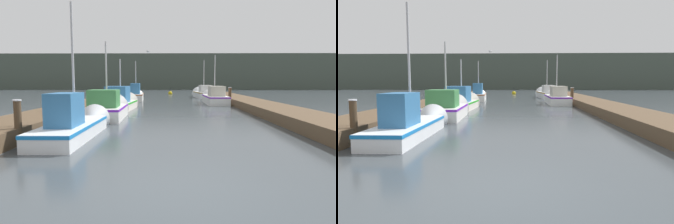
{
  "view_description": "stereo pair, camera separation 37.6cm",
  "coord_description": "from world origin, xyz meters",
  "views": [
    {
      "loc": [
        -0.03,
        -4.89,
        1.91
      ],
      "look_at": [
        -0.23,
        8.57,
        0.49
      ],
      "focal_mm": 32.0,
      "sensor_mm": 36.0,
      "label": 1
    },
    {
      "loc": [
        0.34,
        -4.88,
        1.91
      ],
      "look_at": [
        -0.23,
        8.57,
        0.49
      ],
      "focal_mm": 32.0,
      "sensor_mm": 36.0,
      "label": 2
    }
  ],
  "objects": [
    {
      "name": "fishing_boat_5",
      "position": [
        3.44,
        29.03,
        0.46
      ],
      "size": [
        2.22,
        5.84,
        4.66
      ],
      "rotation": [
        0.0,
        0.0,
        0.09
      ],
      "color": "silver",
      "rests_on": "ground_plane"
    },
    {
      "name": "seagull_lead",
      "position": [
        -2.07,
        20.67,
        4.35
      ],
      "size": [
        0.32,
        0.55,
        0.12
      ],
      "rotation": [
        0.0,
        0.0,
        4.32
      ],
      "color": "white"
    },
    {
      "name": "fishing_boat_1",
      "position": [
        -3.38,
        10.55,
        0.47
      ],
      "size": [
        1.94,
        4.68,
        4.38
      ],
      "rotation": [
        0.0,
        0.0,
        0.04
      ],
      "color": "silver",
      "rests_on": "ground_plane"
    },
    {
      "name": "fishing_boat_4",
      "position": [
        -3.59,
        24.34,
        0.53
      ],
      "size": [
        1.74,
        5.6,
        4.1
      ],
      "rotation": [
        0.0,
        0.0,
        0.07
      ],
      "color": "silver",
      "rests_on": "ground_plane"
    },
    {
      "name": "ground_plane",
      "position": [
        0.0,
        0.0,
        0.0
      ],
      "size": [
        200.0,
        200.0,
        0.0
      ],
      "color": "#3D4449"
    },
    {
      "name": "mooring_piling_1",
      "position": [
        -4.56,
        3.74,
        0.68
      ],
      "size": [
        0.24,
        0.24,
        1.36
      ],
      "color": "#473523",
      "rests_on": "ground_plane"
    },
    {
      "name": "dock_right",
      "position": [
        5.67,
        16.0,
        0.25
      ],
      "size": [
        2.31,
        40.0,
        0.51
      ],
      "color": "brown",
      "rests_on": "ground_plane"
    },
    {
      "name": "fishing_boat_0",
      "position": [
        -3.37,
        5.36,
        0.42
      ],
      "size": [
        1.41,
        5.41,
        4.88
      ],
      "rotation": [
        0.0,
        0.0,
        0.01
      ],
      "color": "silver",
      "rests_on": "ground_plane"
    },
    {
      "name": "fishing_boat_3",
      "position": [
        3.48,
        20.3,
        0.49
      ],
      "size": [
        1.65,
        6.06,
        4.41
      ],
      "rotation": [
        0.0,
        0.0,
        0.01
      ],
      "color": "silver",
      "rests_on": "ground_plane"
    },
    {
      "name": "mooring_piling_2",
      "position": [
        -4.68,
        23.83,
        0.65
      ],
      "size": [
        0.32,
        0.32,
        1.29
      ],
      "color": "#473523",
      "rests_on": "ground_plane"
    },
    {
      "name": "distant_shore_ridge",
      "position": [
        0.0,
        67.16,
        3.83
      ],
      "size": [
        120.0,
        16.0,
        7.67
      ],
      "color": "#424C42",
      "rests_on": "ground_plane"
    },
    {
      "name": "channel_buoy",
      "position": [
        -0.32,
        37.08,
        0.16
      ],
      "size": [
        0.56,
        0.56,
        1.06
      ],
      "color": "gold",
      "rests_on": "ground_plane"
    },
    {
      "name": "dock_left",
      "position": [
        -5.67,
        16.0,
        0.25
      ],
      "size": [
        2.31,
        40.0,
        0.51
      ],
      "color": "brown",
      "rests_on": "ground_plane"
    },
    {
      "name": "mooring_piling_0",
      "position": [
        4.69,
        19.72,
        0.69
      ],
      "size": [
        0.29,
        0.29,
        1.36
      ],
      "color": "#473523",
      "rests_on": "ground_plane"
    },
    {
      "name": "fishing_boat_2",
      "position": [
        -3.48,
        15.11,
        0.49
      ],
      "size": [
        1.88,
        4.99,
        3.84
      ],
      "rotation": [
        0.0,
        0.0,
        -0.04
      ],
      "color": "silver",
      "rests_on": "ground_plane"
    }
  ]
}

